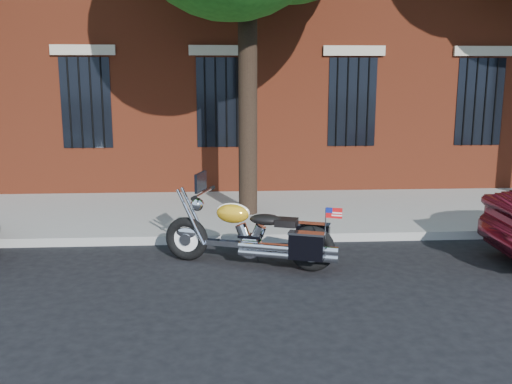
{
  "coord_description": "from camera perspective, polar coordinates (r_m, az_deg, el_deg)",
  "views": [
    {
      "loc": [
        -0.02,
        -7.97,
        2.77
      ],
      "look_at": [
        0.52,
        0.8,
        0.99
      ],
      "focal_mm": 40.0,
      "sensor_mm": 36.0,
      "label": 1
    }
  ],
  "objects": [
    {
      "name": "sidewalk",
      "position": [
        11.55,
        -3.36,
        -2.08
      ],
      "size": [
        40.0,
        3.6,
        0.15
      ],
      "primitive_type": "cube",
      "color": "gray",
      "rests_on": "ground"
    },
    {
      "name": "ground",
      "position": [
        8.44,
        -3.25,
        -7.74
      ],
      "size": [
        120.0,
        120.0,
        0.0
      ],
      "primitive_type": "plane",
      "color": "black",
      "rests_on": "ground"
    },
    {
      "name": "curb",
      "position": [
        9.73,
        -3.31,
        -4.66
      ],
      "size": [
        40.0,
        0.16,
        0.15
      ],
      "primitive_type": "cube",
      "color": "gray",
      "rests_on": "ground"
    },
    {
      "name": "motorcycle",
      "position": [
        8.41,
        0.03,
        -4.47
      ],
      "size": [
        2.52,
        1.36,
        1.38
      ],
      "rotation": [
        0.0,
        0.0,
        -0.33
      ],
      "color": "black",
      "rests_on": "ground"
    }
  ]
}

